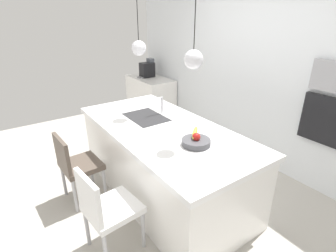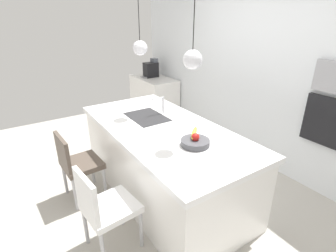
{
  "view_description": "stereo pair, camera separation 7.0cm",
  "coord_description": "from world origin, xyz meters",
  "px_view_note": "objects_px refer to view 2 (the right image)",
  "views": [
    {
      "loc": [
        2.24,
        -1.49,
        2.07
      ],
      "look_at": [
        0.1,
        0.0,
        0.93
      ],
      "focal_mm": 27.85,
      "sensor_mm": 36.0,
      "label": 1
    },
    {
      "loc": [
        2.28,
        -1.43,
        2.07
      ],
      "look_at": [
        0.1,
        0.0,
        0.93
      ],
      "focal_mm": 27.85,
      "sensor_mm": 36.0,
      "label": 2
    }
  ],
  "objects_px": {
    "fruit_bowl": "(195,141)",
    "chair_near": "(76,162)",
    "oven": "(329,122)",
    "chair_middle": "(104,207)",
    "coffee_machine": "(151,69)"
  },
  "relations": [
    {
      "from": "coffee_machine",
      "to": "chair_near",
      "type": "relative_size",
      "value": 0.45
    },
    {
      "from": "coffee_machine",
      "to": "oven",
      "type": "distance_m",
      "value": 3.53
    },
    {
      "from": "chair_near",
      "to": "chair_middle",
      "type": "height_order",
      "value": "chair_middle"
    },
    {
      "from": "oven",
      "to": "chair_near",
      "type": "height_order",
      "value": "oven"
    },
    {
      "from": "oven",
      "to": "chair_near",
      "type": "bearing_deg",
      "value": -120.67
    },
    {
      "from": "chair_near",
      "to": "fruit_bowl",
      "type": "bearing_deg",
      "value": 42.92
    },
    {
      "from": "chair_near",
      "to": "chair_middle",
      "type": "distance_m",
      "value": 0.89
    },
    {
      "from": "fruit_bowl",
      "to": "oven",
      "type": "xyz_separation_m",
      "value": [
        0.48,
        1.55,
        0.01
      ]
    },
    {
      "from": "fruit_bowl",
      "to": "chair_middle",
      "type": "xyz_separation_m",
      "value": [
        -0.1,
        -0.93,
        -0.43
      ]
    },
    {
      "from": "chair_middle",
      "to": "chair_near",
      "type": "bearing_deg",
      "value": 179.67
    },
    {
      "from": "coffee_machine",
      "to": "chair_near",
      "type": "distance_m",
      "value": 3.04
    },
    {
      "from": "coffee_machine",
      "to": "oven",
      "type": "relative_size",
      "value": 0.68
    },
    {
      "from": "oven",
      "to": "chair_middle",
      "type": "xyz_separation_m",
      "value": [
        -0.58,
        -2.48,
        -0.44
      ]
    },
    {
      "from": "coffee_machine",
      "to": "chair_near",
      "type": "height_order",
      "value": "coffee_machine"
    },
    {
      "from": "fruit_bowl",
      "to": "chair_near",
      "type": "relative_size",
      "value": 0.33
    }
  ]
}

